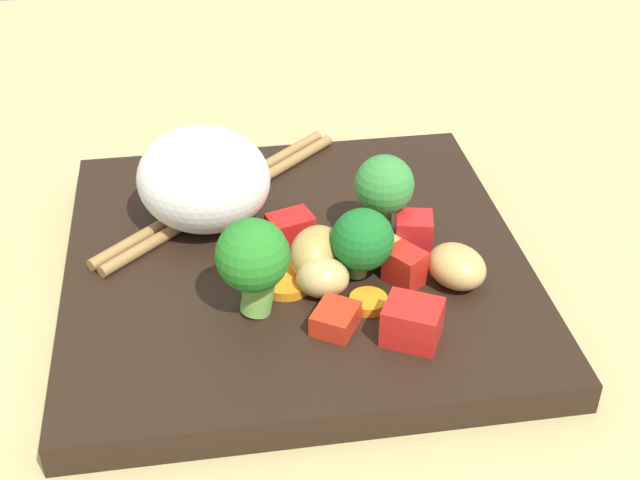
% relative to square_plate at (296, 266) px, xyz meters
% --- Properties ---
extents(ground_plane, '(1.10, 1.10, 0.02)m').
position_rel_square_plate_xyz_m(ground_plane, '(0.00, 0.00, -0.02)').
color(ground_plane, tan).
extents(square_plate, '(0.28, 0.28, 0.02)m').
position_rel_square_plate_xyz_m(square_plate, '(0.00, 0.00, 0.00)').
color(square_plate, black).
rests_on(square_plate, ground_plane).
extents(rice_mound, '(0.11, 0.10, 0.06)m').
position_rel_square_plate_xyz_m(rice_mound, '(-0.05, 0.04, 0.04)').
color(rice_mound, white).
rests_on(rice_mound, square_plate).
extents(broccoli_floret_0, '(0.04, 0.04, 0.06)m').
position_rel_square_plate_xyz_m(broccoli_floret_0, '(0.05, 0.01, 0.05)').
color(broccoli_floret_0, '#74A753').
rests_on(broccoli_floret_0, square_plate).
extents(broccoli_floret_1, '(0.04, 0.04, 0.04)m').
position_rel_square_plate_xyz_m(broccoli_floret_1, '(0.03, -0.03, 0.03)').
color(broccoli_floret_1, '#79B650').
rests_on(broccoli_floret_1, square_plate).
extents(broccoli_floret_2, '(0.04, 0.04, 0.06)m').
position_rel_square_plate_xyz_m(broccoli_floret_2, '(-0.03, -0.05, 0.05)').
color(broccoli_floret_2, '#6BA243').
rests_on(broccoli_floret_2, square_plate).
extents(carrot_slice_0, '(0.03, 0.03, 0.00)m').
position_rel_square_plate_xyz_m(carrot_slice_0, '(0.03, 0.00, 0.01)').
color(carrot_slice_0, orange).
rests_on(carrot_slice_0, square_plate).
extents(carrot_slice_1, '(0.03, 0.03, 0.01)m').
position_rel_square_plate_xyz_m(carrot_slice_1, '(0.03, -0.06, 0.01)').
color(carrot_slice_1, orange).
rests_on(carrot_slice_1, square_plate).
extents(carrot_slice_2, '(0.04, 0.04, 0.01)m').
position_rel_square_plate_xyz_m(carrot_slice_2, '(-0.01, -0.03, 0.01)').
color(carrot_slice_2, orange).
rests_on(carrot_slice_2, square_plate).
extents(pepper_chunk_0, '(0.04, 0.04, 0.02)m').
position_rel_square_plate_xyz_m(pepper_chunk_0, '(0.05, -0.09, 0.02)').
color(pepper_chunk_0, red).
rests_on(pepper_chunk_0, square_plate).
extents(pepper_chunk_1, '(0.03, 0.03, 0.01)m').
position_rel_square_plate_xyz_m(pepper_chunk_1, '(0.01, -0.07, 0.02)').
color(pepper_chunk_1, red).
rests_on(pepper_chunk_1, square_plate).
extents(pepper_chunk_2, '(0.03, 0.03, 0.02)m').
position_rel_square_plate_xyz_m(pepper_chunk_2, '(0.06, -0.04, 0.02)').
color(pepper_chunk_2, red).
rests_on(pepper_chunk_2, square_plate).
extents(pepper_chunk_3, '(0.03, 0.03, 0.02)m').
position_rel_square_plate_xyz_m(pepper_chunk_3, '(0.00, 0.02, 0.02)').
color(pepper_chunk_3, red).
rests_on(pepper_chunk_3, square_plate).
extents(pepper_chunk_4, '(0.03, 0.03, 0.02)m').
position_rel_square_plate_xyz_m(pepper_chunk_4, '(0.07, -0.01, 0.02)').
color(pepper_chunk_4, red).
rests_on(pepper_chunk_4, square_plate).
extents(chicken_piece_0, '(0.05, 0.05, 0.03)m').
position_rel_square_plate_xyz_m(chicken_piece_0, '(0.01, -0.02, 0.02)').
color(chicken_piece_0, '#AF8E48').
rests_on(chicken_piece_0, square_plate).
extents(chicken_piece_1, '(0.03, 0.03, 0.02)m').
position_rel_square_plate_xyz_m(chicken_piece_1, '(0.01, -0.04, 0.02)').
color(chicken_piece_1, tan).
rests_on(chicken_piece_1, square_plate).
extents(chicken_piece_2, '(0.04, 0.05, 0.02)m').
position_rel_square_plate_xyz_m(chicken_piece_2, '(0.09, -0.05, 0.02)').
color(chicken_piece_2, tan).
rests_on(chicken_piece_2, square_plate).
extents(chicken_piece_3, '(0.03, 0.03, 0.02)m').
position_rel_square_plate_xyz_m(chicken_piece_3, '(0.05, -0.02, 0.02)').
color(chicken_piece_3, tan).
rests_on(chicken_piece_3, square_plate).
extents(chopstick_pair, '(0.17, 0.15, 0.01)m').
position_rel_square_plate_xyz_m(chopstick_pair, '(-0.04, 0.07, 0.01)').
color(chopstick_pair, olive).
rests_on(chopstick_pair, square_plate).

